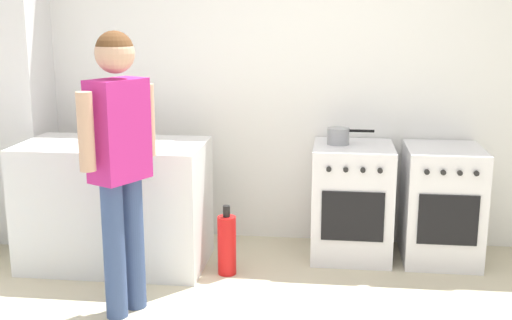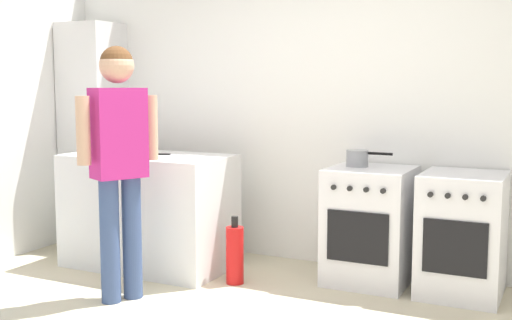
% 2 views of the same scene
% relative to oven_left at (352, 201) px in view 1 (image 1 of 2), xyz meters
% --- Properties ---
extents(back_wall, '(6.00, 0.10, 2.60)m').
position_rel_oven_left_xyz_m(back_wall, '(-0.35, 0.37, 0.87)').
color(back_wall, white).
rests_on(back_wall, ground).
extents(counter_unit, '(1.30, 0.70, 0.90)m').
position_rel_oven_left_xyz_m(counter_unit, '(-1.70, -0.38, 0.02)').
color(counter_unit, silver).
rests_on(counter_unit, ground).
extents(oven_left, '(0.58, 0.62, 0.85)m').
position_rel_oven_left_xyz_m(oven_left, '(0.00, 0.00, 0.00)').
color(oven_left, silver).
rests_on(oven_left, ground).
extents(oven_right, '(0.55, 0.62, 0.85)m').
position_rel_oven_left_xyz_m(oven_right, '(0.65, -0.00, -0.00)').
color(oven_right, silver).
rests_on(oven_right, ground).
extents(pot, '(0.34, 0.16, 0.12)m').
position_rel_oven_left_xyz_m(pot, '(-0.11, 0.03, 0.49)').
color(pot, gray).
rests_on(pot, oven_left).
extents(knife_paring, '(0.21, 0.09, 0.01)m').
position_rel_oven_left_xyz_m(knife_paring, '(-1.83, -0.28, 0.48)').
color(knife_paring, silver).
rests_on(knife_paring, counter_unit).
extents(knife_bread, '(0.34, 0.13, 0.01)m').
position_rel_oven_left_xyz_m(knife_bread, '(-1.47, -0.31, 0.48)').
color(knife_bread, silver).
rests_on(knife_bread, counter_unit).
extents(person, '(0.33, 0.52, 1.70)m').
position_rel_oven_left_xyz_m(person, '(-1.39, -1.13, 0.60)').
color(person, '#384C7A').
rests_on(person, ground).
extents(fire_extinguisher, '(0.13, 0.13, 0.50)m').
position_rel_oven_left_xyz_m(fire_extinguisher, '(-0.87, -0.48, -0.21)').
color(fire_extinguisher, red).
rests_on(fire_extinguisher, ground).
extents(larder_cabinet, '(0.48, 0.44, 2.00)m').
position_rel_oven_left_xyz_m(larder_cabinet, '(-2.65, 0.10, 0.57)').
color(larder_cabinet, silver).
rests_on(larder_cabinet, ground).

